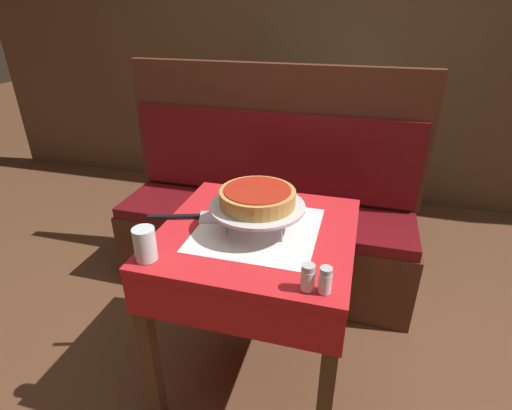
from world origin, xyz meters
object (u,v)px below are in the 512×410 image
object	(u,v)px
dining_table_rear	(335,142)
pepper_shaker	(325,280)
pizza_pan_stand	(258,208)
salt_shaker	(308,277)
booth_bench	(265,225)
water_glass_near	(145,244)
deep_dish_pizza	(258,198)
dining_table_front	(257,255)
pizza_server	(193,217)
condiment_caddy	(326,117)

from	to	relation	value
dining_table_rear	pepper_shaker	size ratio (longest dim) A/B	8.98
pizza_pan_stand	pepper_shaker	xyz separation A→B (m)	(0.27, -0.29, -0.05)
salt_shaker	pizza_pan_stand	bearing A→B (deg)	127.87
booth_bench	water_glass_near	distance (m)	1.08
water_glass_near	salt_shaker	bearing A→B (deg)	-1.48
deep_dish_pizza	pizza_pan_stand	bearing A→B (deg)	43.98
dining_table_front	pizza_server	distance (m)	0.29
salt_shaker	deep_dish_pizza	bearing A→B (deg)	127.87
dining_table_front	pepper_shaker	xyz separation A→B (m)	(0.28, -0.29, 0.15)
booth_bench	pizza_server	world-z (taller)	booth_bench
pepper_shaker	condiment_caddy	bearing A→B (deg)	96.52
dining_table_front	deep_dish_pizza	xyz separation A→B (m)	(0.00, -0.00, 0.24)
water_glass_near	pepper_shaker	xyz separation A→B (m)	(0.57, -0.01, -0.01)
pizza_pan_stand	condiment_caddy	world-z (taller)	condiment_caddy
dining_table_rear	booth_bench	xyz separation A→B (m)	(-0.29, -0.76, -0.28)
deep_dish_pizza	salt_shaker	size ratio (longest dim) A/B	3.23
booth_bench	pizza_pan_stand	xyz separation A→B (m)	(0.15, -0.70, 0.48)
pepper_shaker	salt_shaker	bearing A→B (deg)	-180.00
pizza_server	dining_table_rear	bearing A→B (deg)	73.92
dining_table_front	pizza_pan_stand	world-z (taller)	pizza_pan_stand
pizza_pan_stand	pizza_server	size ratio (longest dim) A/B	1.09
pizza_server	salt_shaker	xyz separation A→B (m)	(0.49, -0.31, 0.04)
dining_table_rear	pizza_pan_stand	size ratio (longest dim) A/B	2.17
deep_dish_pizza	booth_bench	bearing A→B (deg)	101.90
booth_bench	pizza_server	bearing A→B (deg)	-99.90
dining_table_rear	water_glass_near	xyz separation A→B (m)	(-0.44, -1.73, 0.16)
pizza_server	booth_bench	bearing A→B (deg)	80.10
water_glass_near	pizza_pan_stand	bearing A→B (deg)	42.81
pizza_pan_stand	deep_dish_pizza	world-z (taller)	deep_dish_pizza
booth_bench	pepper_shaker	distance (m)	1.15
dining_table_front	deep_dish_pizza	distance (m)	0.24
dining_table_front	salt_shaker	distance (m)	0.40
pizza_pan_stand	condiment_caddy	size ratio (longest dim) A/B	2.05
dining_table_front	pizza_server	bearing A→B (deg)	176.61
dining_table_rear	water_glass_near	size ratio (longest dim) A/B	6.70
deep_dish_pizza	pepper_shaker	xyz separation A→B (m)	(0.27, -0.29, -0.09)
pizza_server	dining_table_front	bearing A→B (deg)	-3.39
pepper_shaker	pizza_server	bearing A→B (deg)	150.35
salt_shaker	dining_table_rear	bearing A→B (deg)	92.49
deep_dish_pizza	pizza_server	world-z (taller)	deep_dish_pizza
pizza_pan_stand	deep_dish_pizza	distance (m)	0.04
pizza_server	water_glass_near	size ratio (longest dim) A/B	2.84
pizza_pan_stand	pepper_shaker	size ratio (longest dim) A/B	4.13
pizza_server	condiment_caddy	distance (m)	1.57
pepper_shaker	deep_dish_pizza	bearing A→B (deg)	133.50
dining_table_front	water_glass_near	bearing A→B (deg)	-136.54
deep_dish_pizza	pizza_server	distance (m)	0.29
pizza_server	water_glass_near	distance (m)	0.30
water_glass_near	salt_shaker	world-z (taller)	water_glass_near
salt_shaker	dining_table_front	bearing A→B (deg)	128.08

